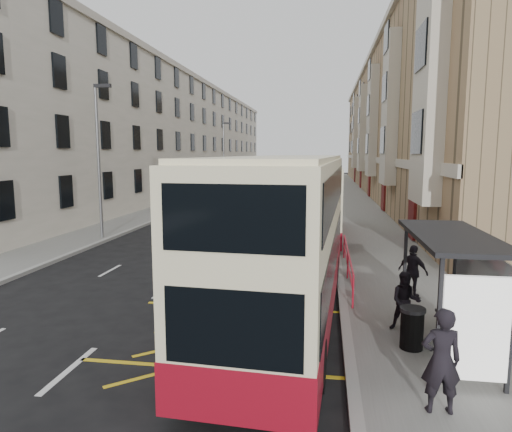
% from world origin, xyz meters
% --- Properties ---
extents(ground, '(200.00, 200.00, 0.00)m').
position_xyz_m(ground, '(0.00, 0.00, 0.00)').
color(ground, black).
rests_on(ground, ground).
extents(pavement_right, '(4.00, 120.00, 0.15)m').
position_xyz_m(pavement_right, '(8.00, 30.00, 0.07)').
color(pavement_right, slate).
rests_on(pavement_right, ground).
extents(pavement_left, '(3.00, 120.00, 0.15)m').
position_xyz_m(pavement_left, '(-7.50, 30.00, 0.07)').
color(pavement_left, slate).
rests_on(pavement_left, ground).
extents(kerb_right, '(0.25, 120.00, 0.15)m').
position_xyz_m(kerb_right, '(6.00, 30.00, 0.07)').
color(kerb_right, gray).
rests_on(kerb_right, ground).
extents(kerb_left, '(0.25, 120.00, 0.15)m').
position_xyz_m(kerb_left, '(-6.00, 30.00, 0.07)').
color(kerb_left, gray).
rests_on(kerb_left, ground).
extents(road_markings, '(10.00, 110.00, 0.01)m').
position_xyz_m(road_markings, '(0.00, 45.00, 0.01)').
color(road_markings, silver).
rests_on(road_markings, ground).
extents(terrace_right, '(10.75, 79.00, 15.25)m').
position_xyz_m(terrace_right, '(14.88, 45.38, 7.52)').
color(terrace_right, '#9B805A').
rests_on(terrace_right, ground).
extents(terrace_left, '(9.18, 79.00, 13.25)m').
position_xyz_m(terrace_left, '(-13.43, 45.50, 6.52)').
color(terrace_left, silver).
rests_on(terrace_left, ground).
extents(bus_shelter, '(1.65, 4.25, 2.70)m').
position_xyz_m(bus_shelter, '(8.34, -0.39, 2.14)').
color(bus_shelter, black).
rests_on(bus_shelter, pavement_right).
extents(guard_railing, '(0.06, 6.56, 1.01)m').
position_xyz_m(guard_railing, '(6.25, 5.75, 0.86)').
color(guard_railing, red).
rests_on(guard_railing, pavement_right).
extents(street_lamp_near, '(0.93, 0.18, 8.00)m').
position_xyz_m(street_lamp_near, '(-6.35, 12.00, 4.64)').
color(street_lamp_near, slate).
rests_on(street_lamp_near, pavement_left).
extents(street_lamp_far, '(0.93, 0.18, 8.00)m').
position_xyz_m(street_lamp_far, '(-6.35, 42.00, 4.64)').
color(street_lamp_far, slate).
rests_on(street_lamp_far, pavement_left).
extents(double_decker_front, '(3.30, 11.55, 4.55)m').
position_xyz_m(double_decker_front, '(4.37, 1.66, 2.32)').
color(double_decker_front, '#F2E8B9').
rests_on(double_decker_front, ground).
extents(double_decker_rear, '(2.38, 10.06, 4.00)m').
position_xyz_m(double_decker_rear, '(5.00, 14.53, 2.04)').
color(double_decker_rear, '#F2E8B9').
rests_on(double_decker_rear, ground).
extents(litter_bin, '(0.59, 0.59, 0.97)m').
position_xyz_m(litter_bin, '(7.43, -0.10, 0.65)').
color(litter_bin, black).
rests_on(litter_bin, pavement_right).
extents(pedestrian_near, '(0.72, 0.50, 1.88)m').
position_xyz_m(pedestrian_near, '(7.42, -2.74, 1.09)').
color(pedestrian_near, black).
rests_on(pedestrian_near, pavement_right).
extents(pedestrian_mid, '(0.81, 0.67, 1.53)m').
position_xyz_m(pedestrian_mid, '(7.46, 1.00, 0.91)').
color(pedestrian_mid, black).
rests_on(pedestrian_mid, pavement_right).
extents(pedestrian_far, '(1.02, 0.92, 1.66)m').
position_xyz_m(pedestrian_far, '(8.15, 3.81, 0.98)').
color(pedestrian_far, black).
rests_on(pedestrian_far, pavement_right).
extents(white_van, '(4.51, 6.43, 1.63)m').
position_xyz_m(white_van, '(-5.20, 42.58, 0.81)').
color(white_van, white).
rests_on(white_van, ground).
extents(car_silver, '(2.83, 4.82, 1.54)m').
position_xyz_m(car_silver, '(-5.20, 51.23, 0.77)').
color(car_silver, '#9C9EA3').
rests_on(car_silver, ground).
extents(car_dark, '(2.36, 4.85, 1.53)m').
position_xyz_m(car_dark, '(-4.68, 63.73, 0.77)').
color(car_dark, black).
rests_on(car_dark, ground).
extents(car_red, '(2.15, 4.72, 1.34)m').
position_xyz_m(car_red, '(5.20, 60.00, 0.67)').
color(car_red, '#9D050F').
rests_on(car_red, ground).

